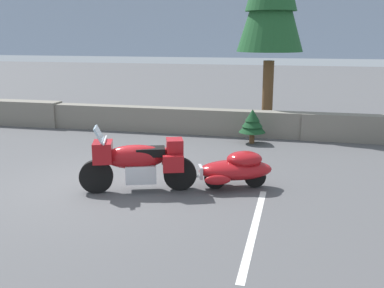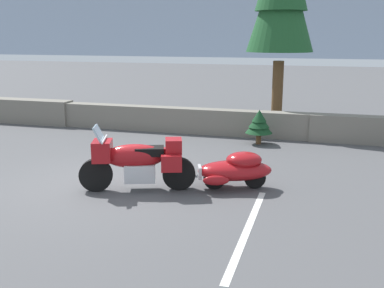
% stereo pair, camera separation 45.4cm
% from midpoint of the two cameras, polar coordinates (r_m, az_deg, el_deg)
% --- Properties ---
extents(ground_plane, '(80.00, 80.00, 0.00)m').
position_cam_midpoint_polar(ground_plane, '(9.79, -9.65, -4.81)').
color(ground_plane, '#4C4C4F').
extents(stone_guard_wall, '(24.00, 0.60, 0.84)m').
position_cam_midpoint_polar(stone_guard_wall, '(14.73, -2.60, 3.15)').
color(stone_guard_wall, slate).
rests_on(stone_guard_wall, ground).
extents(distant_ridgeline, '(240.00, 80.00, 16.00)m').
position_cam_midpoint_polar(distant_ridgeline, '(103.93, 14.42, 15.78)').
color(distant_ridgeline, '#99A8BF').
rests_on(distant_ridgeline, ground).
extents(touring_motorcycle, '(2.23, 1.19, 1.33)m').
position_cam_midpoint_polar(touring_motorcycle, '(9.07, -5.48, -2.06)').
color(touring_motorcycle, black).
rests_on(touring_motorcycle, ground).
extents(car_shaped_trailer, '(2.20, 1.16, 0.76)m').
position_cam_midpoint_polar(car_shaped_trailer, '(9.26, 6.84, -3.12)').
color(car_shaped_trailer, black).
rests_on(car_shaped_trailer, ground).
extents(pine_sapling_near, '(0.76, 0.76, 0.99)m').
position_cam_midpoint_polar(pine_sapling_near, '(13.11, 9.37, 2.64)').
color(pine_sapling_near, brown).
rests_on(pine_sapling_near, ground).
extents(parking_stripe_marker, '(0.12, 3.60, 0.01)m').
position_cam_midpoint_polar(parking_stripe_marker, '(7.53, 8.72, -10.44)').
color(parking_stripe_marker, silver).
rests_on(parking_stripe_marker, ground).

